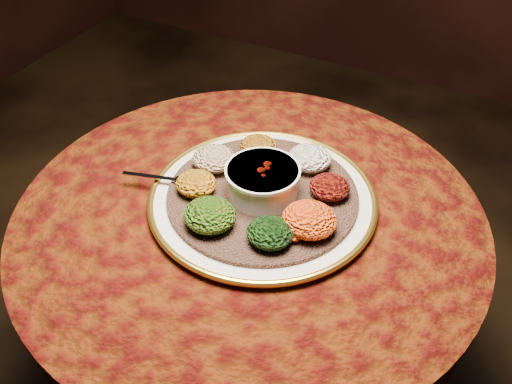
% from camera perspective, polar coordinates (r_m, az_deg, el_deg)
% --- Properties ---
extents(table, '(0.96, 0.96, 0.73)m').
position_cam_1_polar(table, '(1.29, -0.65, -7.84)').
color(table, black).
rests_on(table, ground).
extents(platter, '(0.50, 0.50, 0.02)m').
position_cam_1_polar(platter, '(1.17, 0.65, -0.73)').
color(platter, beige).
rests_on(platter, table).
extents(injera, '(0.41, 0.41, 0.01)m').
position_cam_1_polar(injera, '(1.16, 0.65, -0.34)').
color(injera, brown).
rests_on(injera, platter).
extents(stew_bowl, '(0.15, 0.15, 0.06)m').
position_cam_1_polar(stew_bowl, '(1.14, 0.67, 1.24)').
color(stew_bowl, silver).
rests_on(stew_bowl, injera).
extents(spoon, '(0.16, 0.06, 0.01)m').
position_cam_1_polar(spoon, '(1.19, -7.67, 1.19)').
color(spoon, silver).
rests_on(spoon, injera).
extents(portion_ayib, '(0.09, 0.09, 0.04)m').
position_cam_1_polar(portion_ayib, '(1.22, 5.38, 3.40)').
color(portion_ayib, white).
rests_on(portion_ayib, injera).
extents(portion_kitfo, '(0.08, 0.08, 0.04)m').
position_cam_1_polar(portion_kitfo, '(1.15, 7.38, 0.49)').
color(portion_kitfo, black).
rests_on(portion_kitfo, injera).
extents(portion_tikil, '(0.10, 0.10, 0.05)m').
position_cam_1_polar(portion_tikil, '(1.07, 5.35, -2.77)').
color(portion_tikil, '#C87F10').
rests_on(portion_tikil, injera).
extents(portion_gomen, '(0.09, 0.08, 0.04)m').
position_cam_1_polar(portion_gomen, '(1.05, 1.39, -4.10)').
color(portion_gomen, black).
rests_on(portion_gomen, injera).
extents(portion_mixveg, '(0.10, 0.10, 0.05)m').
position_cam_1_polar(portion_mixveg, '(1.08, -4.63, -2.31)').
color(portion_mixveg, '#8E3709').
rests_on(portion_mixveg, injera).
extents(portion_kik, '(0.08, 0.08, 0.04)m').
position_cam_1_polar(portion_kik, '(1.16, -6.02, 0.86)').
color(portion_kik, '#C06710').
rests_on(portion_kik, injera).
extents(portion_timatim, '(0.09, 0.09, 0.04)m').
position_cam_1_polar(portion_timatim, '(1.22, -4.21, 3.36)').
color(portion_timatim, maroon).
rests_on(portion_timatim, injera).
extents(portion_shiro, '(0.08, 0.08, 0.04)m').
position_cam_1_polar(portion_shiro, '(1.25, 0.27, 4.58)').
color(portion_shiro, '#885510').
rests_on(portion_shiro, injera).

